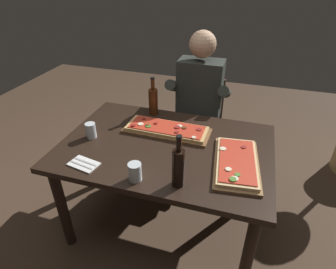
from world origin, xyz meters
name	(u,v)px	position (x,y,z in m)	size (l,w,h in m)	color
ground_plane	(166,220)	(0.00, 0.00, 0.00)	(6.40, 6.40, 0.00)	#4C3828
dining_table	(166,156)	(0.00, 0.00, 0.64)	(1.40, 0.96, 0.74)	black
pizza_rectangular_front	(167,129)	(-0.04, 0.16, 0.76)	(0.62, 0.25, 0.05)	brown
pizza_rectangular_left	(237,162)	(0.47, -0.09, 0.76)	(0.32, 0.54, 0.05)	olive
wine_bottle_dark	(178,167)	(0.18, -0.36, 0.86)	(0.07, 0.07, 0.32)	black
oil_bottle_amber	(153,101)	(-0.23, 0.39, 0.86)	(0.07, 0.07, 0.31)	#47230F
tumbler_near_camera	(135,172)	(-0.06, -0.39, 0.79)	(0.08, 0.08, 0.11)	silver
tumbler_far_side	(91,131)	(-0.52, -0.06, 0.79)	(0.07, 0.07, 0.11)	silver
napkin_cutlery_set	(84,164)	(-0.41, -0.35, 0.74)	(0.20, 0.14, 0.01)	white
diner_chair	(199,120)	(0.07, 0.86, 0.49)	(0.44, 0.44, 0.87)	#3D2B1E
seated_diner	(198,101)	(0.07, 0.74, 0.74)	(0.53, 0.41, 1.33)	#23232D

